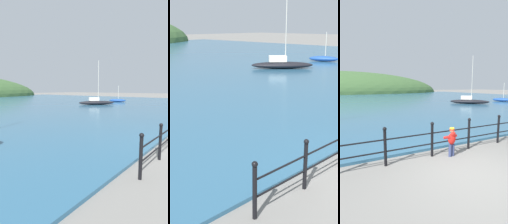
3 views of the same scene
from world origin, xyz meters
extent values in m
plane|color=slate|center=(0.00, 0.00, 0.00)|extent=(200.00, 200.00, 0.00)
cube|color=#2D5B7A|center=(0.00, 32.00, 0.05)|extent=(80.00, 60.00, 0.10)
ellipsoid|color=#3D6033|center=(0.00, 66.97, 0.00)|extent=(72.52, 39.89, 15.52)
cylinder|color=black|center=(-2.01, 1.50, 0.55)|extent=(0.09, 0.09, 1.10)
sphere|color=black|center=(-2.01, 1.50, 1.15)|extent=(0.12, 0.12, 0.12)
cylinder|color=black|center=(-0.39, 1.50, 0.55)|extent=(0.09, 0.09, 1.10)
sphere|color=black|center=(-0.39, 1.50, 1.15)|extent=(0.12, 0.12, 0.12)
cylinder|color=black|center=(1.23, 1.50, 0.55)|extent=(0.09, 0.09, 1.10)
sphere|color=black|center=(1.23, 1.50, 1.15)|extent=(0.12, 0.12, 0.12)
cylinder|color=black|center=(2.84, 1.50, 0.55)|extent=(0.09, 0.09, 1.10)
sphere|color=black|center=(2.84, 1.50, 1.15)|extent=(0.12, 0.12, 0.12)
cylinder|color=black|center=(0.42, 1.50, 0.82)|extent=(8.08, 0.04, 0.04)
cylinder|color=black|center=(0.42, 1.50, 0.45)|extent=(8.08, 0.04, 0.04)
cylinder|color=navy|center=(0.15, 1.20, 0.21)|extent=(0.11, 0.11, 0.42)
cylinder|color=navy|center=(0.28, 1.21, 0.21)|extent=(0.11, 0.11, 0.42)
ellipsoid|color=red|center=(0.22, 1.21, 0.62)|extent=(0.33, 0.26, 0.40)
ellipsoid|color=red|center=(0.23, 1.15, 0.80)|extent=(0.21, 0.14, 0.18)
cylinder|color=red|center=(0.07, 1.28, 0.67)|extent=(0.13, 0.32, 0.19)
cylinder|color=red|center=(0.36, 1.31, 0.67)|extent=(0.13, 0.32, 0.19)
sphere|color=#A37556|center=(0.22, 1.21, 0.92)|extent=(0.17, 0.17, 0.17)
cylinder|color=red|center=(0.22, 1.21, 0.94)|extent=(0.17, 0.17, 0.04)
cylinder|color=yellow|center=(0.22, 1.21, 0.98)|extent=(0.16, 0.16, 0.04)
ellipsoid|color=black|center=(12.71, 14.45, 0.38)|extent=(4.71, 4.50, 0.55)
cube|color=silver|center=(12.43, 14.71, 0.90)|extent=(1.57, 1.53, 0.50)
cylinder|color=beige|center=(12.90, 14.27, 3.48)|extent=(0.07, 0.07, 5.65)
ellipsoid|color=#1E4793|center=(19.59, 14.85, 0.36)|extent=(2.02, 2.98, 0.52)
cylinder|color=beige|center=(19.65, 14.72, 1.77)|extent=(0.07, 0.07, 2.30)
camera|label=1|loc=(-7.75, -0.06, 2.27)|focal=28.00mm
camera|label=2|loc=(-7.37, -2.20, 3.63)|focal=50.00mm
camera|label=3|loc=(-3.25, -3.50, 2.39)|focal=28.00mm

